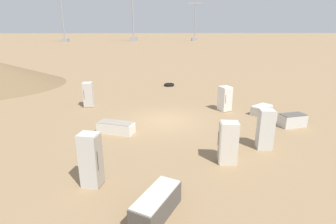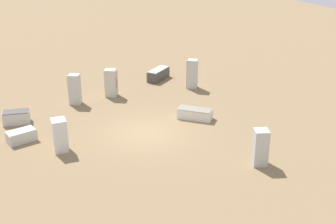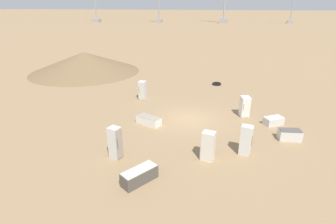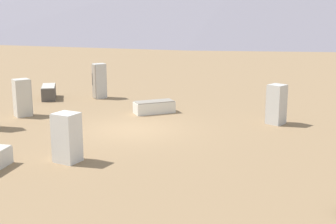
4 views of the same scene
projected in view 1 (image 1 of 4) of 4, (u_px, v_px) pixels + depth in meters
name	position (u px, v px, depth m)	size (l,w,h in m)	color
ground_plane	(165.00, 121.00, 15.86)	(1000.00, 1000.00, 0.00)	#937551
power_pylon_0	(195.00, 27.00, 138.03)	(7.87, 2.70, 22.50)	gray
power_pylon_1	(133.00, 19.00, 128.65)	(11.80, 4.04, 33.71)	gray
power_pylon_2	(63.00, 24.00, 121.01)	(9.14, 3.13, 26.11)	gray
discarded_fridge_0	(265.00, 129.00, 11.88)	(0.75, 0.65, 1.86)	silver
discarded_fridge_1	(157.00, 205.00, 7.63)	(1.63, 2.01, 0.75)	#4C4742
discarded_fridge_2	(228.00, 143.00, 10.60)	(0.82, 0.71, 1.76)	beige
discarded_fridge_3	(116.00, 127.00, 13.92)	(2.08, 1.44, 0.59)	silver
discarded_fridge_4	(88.00, 95.00, 18.55)	(0.66, 0.73, 1.74)	silver
discarded_fridge_5	(292.00, 120.00, 14.85)	(1.54, 1.00, 0.71)	silver
discarded_fridge_6	(225.00, 99.00, 17.62)	(0.88, 0.96, 1.65)	white
discarded_fridge_7	(262.00, 110.00, 16.94)	(1.59, 1.42, 0.60)	silver
discarded_fridge_8	(91.00, 160.00, 8.99)	(0.79, 0.70, 1.94)	silver
scrap_tire	(169.00, 85.00, 25.71)	(1.01, 1.01, 0.24)	black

